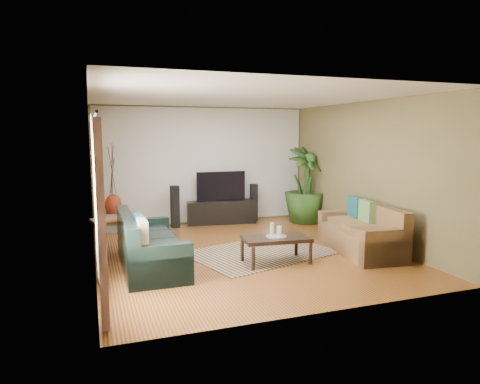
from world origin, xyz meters
name	(u,v)px	position (x,y,z in m)	size (l,w,h in m)	color
floor	(244,252)	(0.00, 0.00, 0.00)	(5.50, 5.50, 0.00)	#8F5C25
ceiling	(244,97)	(0.00, 0.00, 2.70)	(5.50, 5.50, 0.00)	white
wall_back	(204,165)	(0.00, 2.75, 1.35)	(5.00, 5.00, 0.00)	brown
wall_front	(326,199)	(0.00, -2.75, 1.35)	(5.00, 5.00, 0.00)	brown
wall_left	(92,182)	(-2.50, 0.00, 1.35)	(5.50, 5.50, 0.00)	brown
wall_right	(366,172)	(2.50, 0.00, 1.35)	(5.50, 5.50, 0.00)	brown
backwall_panel	(204,165)	(0.00, 2.74, 1.35)	(4.90, 4.90, 0.00)	white
window_pane	(94,192)	(-2.48, -1.60, 1.40)	(1.80, 1.80, 0.00)	white
curtain_near	(101,225)	(-2.43, -2.35, 1.15)	(0.08, 0.35, 2.20)	gray
curtain_far	(98,203)	(-2.43, -0.85, 1.15)	(0.08, 0.35, 2.20)	gray
curtain_rod	(95,115)	(-2.43, -1.60, 2.30)	(0.03, 0.03, 1.90)	black
sofa_left	(151,241)	(-1.66, -0.33, 0.42)	(2.07, 0.89, 0.85)	black
sofa_right	(360,229)	(1.94, -0.69, 0.42)	(1.84, 0.83, 0.85)	brown
area_rug	(260,252)	(0.26, -0.15, 0.01)	(2.39, 1.69, 0.01)	tan
coffee_table	(276,250)	(0.27, -0.78, 0.22)	(1.06, 0.58, 0.44)	black
candle_tray	(276,236)	(0.27, -0.78, 0.44)	(0.33, 0.33, 0.01)	gray
candle_tall	(272,229)	(0.21, -0.75, 0.56)	(0.07, 0.07, 0.21)	beige
candle_mid	(279,231)	(0.31, -0.82, 0.53)	(0.07, 0.07, 0.16)	beige
candle_short	(279,231)	(0.34, -0.72, 0.52)	(0.07, 0.07, 0.14)	beige
tv_stand	(221,212)	(0.34, 2.50, 0.26)	(1.58, 0.48, 0.53)	black
television	(221,186)	(0.34, 2.50, 0.87)	(1.16, 0.06, 0.69)	black
speaker_left	(175,207)	(-0.77, 2.39, 0.47)	(0.17, 0.19, 0.94)	black
speaker_right	(254,202)	(1.16, 2.50, 0.44)	(0.16, 0.18, 0.89)	black
potted_plant	(306,185)	(2.25, 1.94, 0.89)	(0.99, 0.99, 1.78)	#214316
plant_pot	(305,217)	(2.25, 1.94, 0.13)	(0.33, 0.33, 0.25)	black
pedestal	(114,222)	(-2.08, 2.50, 0.19)	(0.38, 0.38, 0.38)	gray
vase	(113,205)	(-2.08, 2.50, 0.56)	(0.35, 0.35, 0.49)	maroon
side_table	(109,236)	(-2.25, 0.83, 0.29)	(0.54, 0.54, 0.58)	#905E2F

